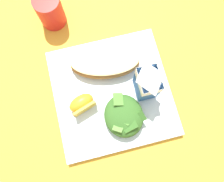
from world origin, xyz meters
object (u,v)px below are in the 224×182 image
white_plate (112,93)px  milk_carton (148,82)px  green_salad_pile (124,116)px  orange_wedge_front (82,104)px  drinking_red_cup (50,11)px  cheesy_pizza_bread (104,63)px

white_plate → milk_carton: milk_carton is taller
green_salad_pile → orange_wedge_front: size_ratio=1.54×
drinking_red_cup → orange_wedge_front: bearing=6.1°
milk_carton → orange_wedge_front: (0.00, -0.15, -0.04)m
cheesy_pizza_bread → orange_wedge_front: size_ratio=2.66×
green_salad_pile → drinking_red_cup: (-0.30, -0.11, 0.01)m
green_salad_pile → orange_wedge_front: green_salad_pile is taller
green_salad_pile → milk_carton: milk_carton is taller
white_plate → drinking_red_cup: size_ratio=3.23×
orange_wedge_front → green_salad_pile: bearing=59.8°
milk_carton → orange_wedge_front: milk_carton is taller
drinking_red_cup → white_plate: bearing=23.5°
cheesy_pizza_bread → green_salad_pile: (0.14, 0.02, 0.00)m
green_salad_pile → milk_carton: (-0.05, 0.07, 0.04)m
drinking_red_cup → green_salad_pile: bearing=20.8°
green_salad_pile → milk_carton: size_ratio=0.95×
orange_wedge_front → drinking_red_cup: 0.25m
green_salad_pile → white_plate: bearing=-169.9°
white_plate → drinking_red_cup: 0.26m
milk_carton → drinking_red_cup: bearing=-143.8°
cheesy_pizza_bread → orange_wedge_front: bearing=-40.4°
white_plate → cheesy_pizza_bread: 0.08m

